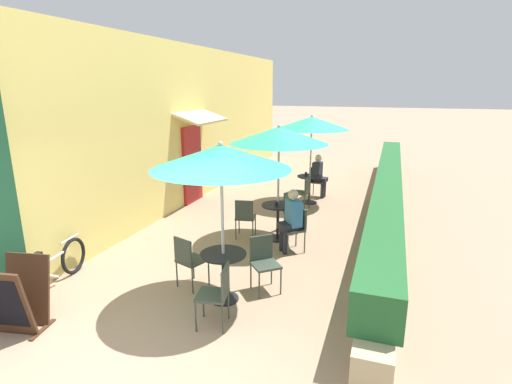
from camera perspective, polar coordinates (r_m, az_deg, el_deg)
The scene contains 23 objects.
ground_plane at distance 5.30m, azimuth -18.47°, elevation -22.39°, with size 120.00×120.00×0.00m, color #9E7F66.
cafe_facade_wall at distance 11.55m, azimuth -8.63°, elevation 9.53°, with size 0.98×14.18×4.20m.
planter_hedge at distance 10.57m, azimuth 18.25°, elevation -0.12°, with size 0.60×13.18×1.01m.
patio_table_near at distance 6.07m, azimuth -4.66°, elevation -10.81°, with size 0.69×0.69×0.76m.
patio_umbrella_near at distance 5.55m, azimuth -5.02°, elevation 5.00°, with size 1.98×1.98×2.41m.
cafe_chair_near_left at distance 6.34m, azimuth 1.13°, elevation -9.56°, with size 0.56×0.56×0.87m.
cafe_chair_near_right at distance 6.47m, azimuth -9.61°, elevation -9.27°, with size 0.51×0.51×0.87m.
cafe_chair_near_back at distance 5.47m, azimuth -5.52°, elevation -13.91°, with size 0.47×0.47×0.87m.
patio_table_mid at distance 8.37m, azimuth 3.13°, elevation -3.42°, with size 0.69×0.69×0.76m.
patio_umbrella_mid at distance 8.00m, azimuth 3.31°, elevation 8.08°, with size 1.98×1.98×2.41m.
cafe_chair_mid_left at distance 8.95m, azimuth 5.28°, elevation -2.22°, with size 0.51×0.51×0.87m.
cafe_chair_mid_right at distance 8.38m, azimuth -1.58°, elevation -3.35°, with size 0.47×0.47×0.87m.
cafe_chair_mid_back at distance 7.82m, azimuth 5.73°, elevation -4.80°, with size 0.56×0.56×0.87m.
seated_patron_mid_back at distance 7.71m, azimuth 5.02°, elevation -3.71°, with size 0.51×0.50×1.25m.
coffee_cup_mid at distance 8.22m, azimuth 2.96°, elevation -1.67°, with size 0.07×0.07×0.09m.
patio_table_far at distance 11.06m, azimuth 7.66°, elevation 1.05°, with size 0.69×0.69×0.76m.
patio_umbrella_far at distance 10.79m, azimuth 7.98°, elevation 9.74°, with size 1.98×1.98×2.41m.
cafe_chair_far_left at distance 10.41m, azimuth 6.79°, elevation 0.21°, with size 0.45×0.45×0.87m.
cafe_chair_far_right at distance 11.72m, azimuth 8.44°, elevation 1.81°, with size 0.45×0.45×0.87m.
seated_patron_far_right at distance 11.64m, azimuth 8.99°, elevation 2.57°, with size 0.44×0.37×1.25m.
coffee_cup_far at distance 11.09m, azimuth 7.15°, elevation 2.62°, with size 0.07×0.07×0.09m.
bicycle_leaning at distance 7.22m, azimuth -27.19°, elevation -9.78°, with size 0.31×1.73×0.72m.
menu_board at distance 6.24m, azimuth -30.96°, elevation -12.69°, with size 0.74×0.74×0.96m.
Camera 1 is at (2.75, -3.25, 3.15)m, focal length 28.00 mm.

